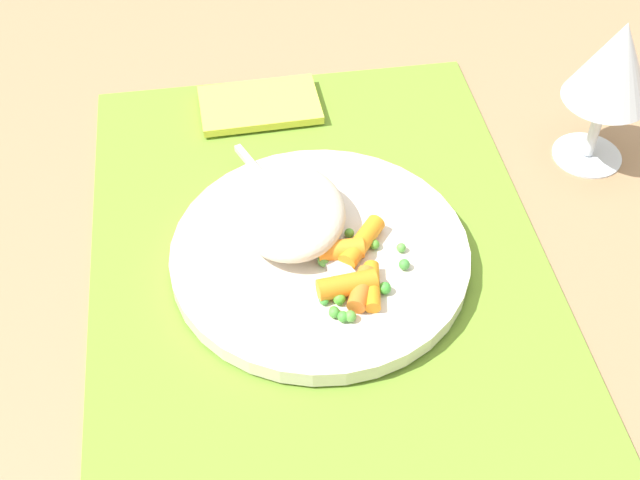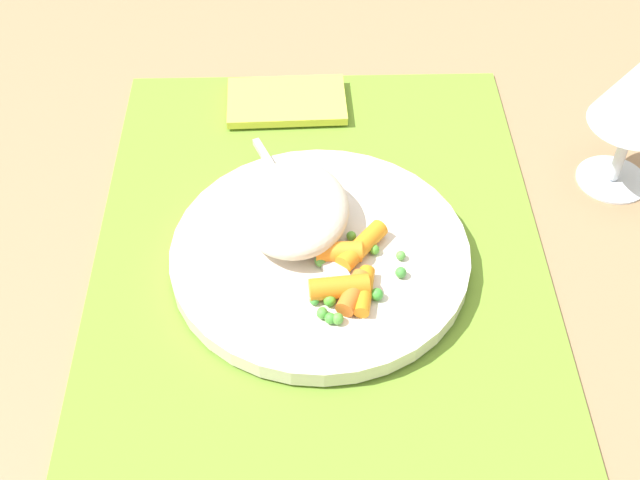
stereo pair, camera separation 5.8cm
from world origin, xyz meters
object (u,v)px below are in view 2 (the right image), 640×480
carrot_portion (350,271)px  fork (307,225)px  napkin (287,101)px  plate (320,255)px  rice_mound (293,209)px

carrot_portion → fork: bearing=-149.4°
napkin → plate: bearing=7.6°
plate → fork: 0.03m
fork → napkin: size_ratio=1.56×
plate → carrot_portion: carrot_portion is taller
plate → napkin: plate is taller
carrot_portion → napkin: carrot_portion is taller
fork → rice_mound: bearing=-110.6°
plate → carrot_portion: 0.04m
rice_mound → carrot_portion: bearing=36.4°
rice_mound → fork: rice_mound is taller
napkin → fork: bearing=5.6°
fork → carrot_portion: bearing=30.6°
plate → rice_mound: (-0.03, -0.02, 0.03)m
plate → rice_mound: size_ratio=2.23×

